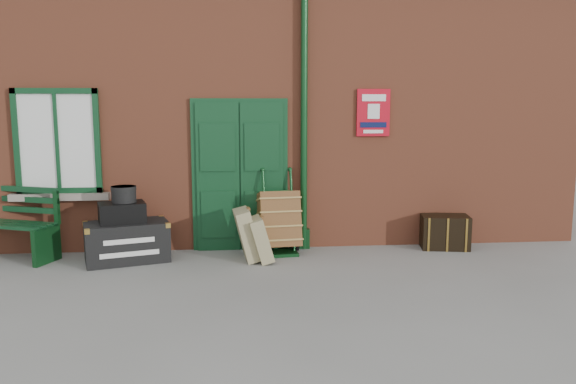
{
  "coord_description": "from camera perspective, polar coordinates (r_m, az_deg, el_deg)",
  "views": [
    {
      "loc": [
        -0.35,
        -6.84,
        2.14
      ],
      "look_at": [
        0.34,
        0.6,
        1.0
      ],
      "focal_mm": 35.0,
      "sensor_mm": 36.0,
      "label": 1
    }
  ],
  "objects": [
    {
      "name": "bench",
      "position": [
        8.98,
        -27.1,
        -2.63
      ],
      "size": [
        1.77,
        1.12,
        1.05
      ],
      "rotation": [
        0.0,
        0.0,
        -0.38
      ],
      "color": "#0F3A1D",
      "rests_on": "ground"
    },
    {
      "name": "hatbox",
      "position": [
        8.06,
        -16.34,
        -0.22
      ],
      "size": [
        0.42,
        0.42,
        0.22
      ],
      "primitive_type": "cylinder",
      "rotation": [
        0.0,
        0.0,
        0.29
      ],
      "color": "black",
      "rests_on": "strongbox"
    },
    {
      "name": "porter_trolley",
      "position": [
        8.27,
        -0.94,
        -2.98
      ],
      "size": [
        0.65,
        0.69,
        1.22
      ],
      "rotation": [
        0.0,
        0.0,
        0.11
      ],
      "color": "#0D3717",
      "rests_on": "ground"
    },
    {
      "name": "ground",
      "position": [
        7.18,
        -2.27,
        -8.68
      ],
      "size": [
        80.0,
        80.0,
        0.0
      ],
      "primitive_type": "plane",
      "color": "gray",
      "rests_on": "ground"
    },
    {
      "name": "dark_trunk",
      "position": [
        8.89,
        15.63,
        -3.91
      ],
      "size": [
        0.77,
        0.58,
        0.51
      ],
      "primitive_type": "cube",
      "rotation": [
        0.0,
        0.0,
        -0.18
      ],
      "color": "black",
      "rests_on": "ground"
    },
    {
      "name": "houdini_trunk",
      "position": [
        8.15,
        -16.04,
        -4.88
      ],
      "size": [
        1.24,
        0.91,
        0.56
      ],
      "primitive_type": "cube",
      "rotation": [
        0.0,
        0.0,
        0.29
      ],
      "color": "black",
      "rests_on": "ground"
    },
    {
      "name": "suitcase_front",
      "position": [
        7.81,
        -2.83,
        -4.83
      ],
      "size": [
        0.39,
        0.49,
        0.64
      ],
      "primitive_type": "cube",
      "rotation": [
        0.0,
        -0.28,
        0.1
      ],
      "color": "tan",
      "rests_on": "ground"
    },
    {
      "name": "strongbox",
      "position": [
        8.08,
        -16.51,
        -2.0
      ],
      "size": [
        0.71,
        0.6,
        0.28
      ],
      "primitive_type": "cube",
      "rotation": [
        0.0,
        0.0,
        0.29
      ],
      "color": "black",
      "rests_on": "houdini_trunk"
    },
    {
      "name": "suitcase_back",
      "position": [
        7.89,
        -4.17,
        -4.32
      ],
      "size": [
        0.42,
        0.54,
        0.74
      ],
      "primitive_type": "cube",
      "rotation": [
        0.0,
        -0.24,
        0.1
      ],
      "color": "tan",
      "rests_on": "ground"
    },
    {
      "name": "station_building",
      "position": [
        10.34,
        -3.39,
        8.78
      ],
      "size": [
        10.3,
        4.3,
        4.36
      ],
      "color": "#A45135",
      "rests_on": "ground"
    }
  ]
}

